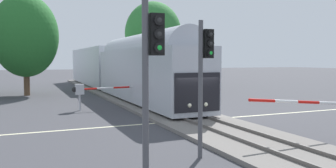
% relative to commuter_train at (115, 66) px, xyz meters
% --- Properties ---
extents(ground_plane, '(220.00, 220.00, 0.00)m').
position_rel_commuter_train_xyz_m(ground_plane, '(-0.00, -17.40, -2.80)').
color(ground_plane, '#3D3D42').
extents(road_centre_stripe, '(44.00, 0.20, 0.01)m').
position_rel_commuter_train_xyz_m(road_centre_stripe, '(-0.00, -17.40, -2.79)').
color(road_centre_stripe, beige).
rests_on(road_centre_stripe, ground).
extents(railway_track, '(4.40, 80.00, 0.32)m').
position_rel_commuter_train_xyz_m(railway_track, '(-0.00, -17.40, -2.70)').
color(railway_track, slate).
rests_on(railway_track, ground).
extents(commuter_train, '(3.04, 39.48, 5.16)m').
position_rel_commuter_train_xyz_m(commuter_train, '(0.00, 0.00, 0.00)').
color(commuter_train, '#B2B7C1').
rests_on(commuter_train, railway_track).
extents(crossing_gate_far, '(6.43, 0.40, 1.80)m').
position_rel_commuter_train_xyz_m(crossing_gate_far, '(-4.44, -10.99, -1.40)').
color(crossing_gate_far, '#B7B7BC').
rests_on(crossing_gate_far, ground).
extents(traffic_signal_median, '(0.53, 0.38, 4.81)m').
position_rel_commuter_train_xyz_m(traffic_signal_median, '(-2.89, -24.21, 0.43)').
color(traffic_signal_median, '#4C4C51').
rests_on(traffic_signal_median, ground).
extents(traffic_signal_near_left, '(0.53, 0.38, 4.86)m').
position_rel_commuter_train_xyz_m(traffic_signal_near_left, '(-5.86, -26.96, 0.46)').
color(traffic_signal_near_left, '#4C4C51').
rests_on(traffic_signal_near_left, ground).
extents(traffic_signal_far_side, '(0.53, 0.38, 5.96)m').
position_rel_commuter_train_xyz_m(traffic_signal_far_side, '(5.21, -8.15, 1.19)').
color(traffic_signal_far_side, '#4C4C51').
rests_on(traffic_signal_far_side, ground).
extents(elm_centre_background, '(7.17, 7.17, 10.78)m').
position_rel_commuter_train_xyz_m(elm_centre_background, '(6.56, 6.33, 3.93)').
color(elm_centre_background, '#4C3828').
rests_on(elm_centre_background, ground).
extents(oak_behind_train, '(6.15, 6.15, 9.74)m').
position_rel_commuter_train_xyz_m(oak_behind_train, '(-8.45, 1.11, 2.96)').
color(oak_behind_train, brown).
rests_on(oak_behind_train, ground).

